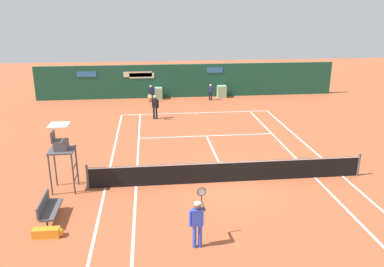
% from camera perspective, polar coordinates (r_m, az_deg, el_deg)
% --- Properties ---
extents(ground_plane, '(80.00, 80.00, 0.01)m').
position_cam_1_polar(ground_plane, '(17.80, 4.90, -6.27)').
color(ground_plane, '#B25633').
extents(tennis_net, '(12.10, 0.10, 1.07)m').
position_cam_1_polar(tennis_net, '(17.08, 5.32, -5.51)').
color(tennis_net, '#4C4C51').
rests_on(tennis_net, ground_plane).
extents(sponsor_back_wall, '(25.00, 1.02, 2.77)m').
position_cam_1_polar(sponsor_back_wall, '(33.00, -0.54, 7.67)').
color(sponsor_back_wall, '#194C38').
rests_on(sponsor_back_wall, ground_plane).
extents(umpire_chair, '(1.00, 1.00, 2.87)m').
position_cam_1_polar(umpire_chair, '(16.67, -18.64, -1.97)').
color(umpire_chair, '#47474C').
rests_on(umpire_chair, ground_plane).
extents(player_bench, '(0.54, 1.59, 0.88)m').
position_cam_1_polar(player_bench, '(15.03, -20.32, -10.14)').
color(player_bench, '#38383D').
rests_on(player_bench, ground_plane).
extents(equipment_bag, '(1.03, 0.33, 0.32)m').
position_cam_1_polar(equipment_bag, '(14.21, -20.21, -13.47)').
color(equipment_bag, orange).
rests_on(equipment_bag, ground_plane).
extents(player_on_baseline, '(0.75, 0.67, 1.85)m').
position_cam_1_polar(player_on_baseline, '(26.49, -5.48, 4.17)').
color(player_on_baseline, black).
rests_on(player_on_baseline, ground_plane).
extents(player_near_side, '(0.62, 0.68, 1.83)m').
position_cam_1_polar(player_near_side, '(12.49, 0.80, -12.55)').
color(player_near_side, blue).
rests_on(player_near_side, ground_plane).
extents(ball_kid_left_post, '(0.45, 0.22, 1.36)m').
position_cam_1_polar(ball_kid_left_post, '(31.51, -6.02, 6.03)').
color(ball_kid_left_post, black).
rests_on(ball_kid_left_post, ground_plane).
extents(ball_kid_centre_post, '(0.44, 0.22, 1.34)m').
position_cam_1_polar(ball_kid_centre_post, '(31.90, 2.74, 6.24)').
color(ball_kid_centre_post, black).
rests_on(ball_kid_centre_post, ground_plane).
extents(tennis_ball_mid_court, '(0.07, 0.07, 0.07)m').
position_cam_1_polar(tennis_ball_mid_court, '(26.02, -0.58, 1.84)').
color(tennis_ball_mid_court, '#CCE033').
rests_on(tennis_ball_mid_court, ground_plane).
extents(tennis_ball_near_service_line, '(0.07, 0.07, 0.07)m').
position_cam_1_polar(tennis_ball_near_service_line, '(23.89, 1.37, 0.33)').
color(tennis_ball_near_service_line, '#CCE033').
rests_on(tennis_ball_near_service_line, ground_plane).
extents(tennis_ball_by_sideline, '(0.07, 0.07, 0.07)m').
position_cam_1_polar(tennis_ball_by_sideline, '(19.32, 10.06, -4.37)').
color(tennis_ball_by_sideline, '#CCE033').
rests_on(tennis_ball_by_sideline, ground_plane).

